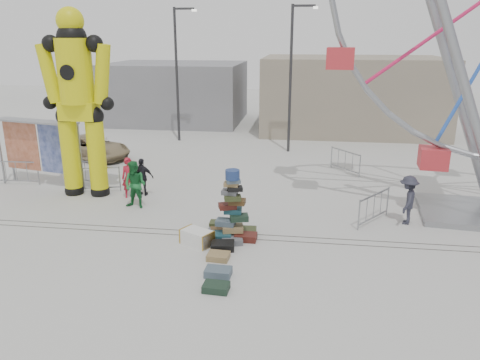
# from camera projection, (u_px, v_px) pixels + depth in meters

# --- Properties ---
(ground) EXTENTS (90.00, 90.00, 0.00)m
(ground) POSITION_uv_depth(u_px,v_px,m) (179.00, 243.00, 15.11)
(ground) COLOR #9E9E99
(ground) RESTS_ON ground
(track_line_near) EXTENTS (40.00, 0.04, 0.01)m
(track_line_near) POSITION_uv_depth(u_px,v_px,m) (184.00, 235.00, 15.67)
(track_line_near) COLOR #47443F
(track_line_near) RESTS_ON ground
(track_line_far) EXTENTS (40.00, 0.04, 0.01)m
(track_line_far) POSITION_uv_depth(u_px,v_px,m) (187.00, 231.00, 16.05)
(track_line_far) COLOR #47443F
(track_line_far) RESTS_ON ground
(building_right) EXTENTS (12.00, 8.00, 5.00)m
(building_right) POSITION_uv_depth(u_px,v_px,m) (351.00, 94.00, 32.37)
(building_right) COLOR gray
(building_right) RESTS_ON ground
(building_left) EXTENTS (10.00, 8.00, 4.40)m
(building_left) POSITION_uv_depth(u_px,v_px,m) (177.00, 92.00, 36.05)
(building_left) COLOR gray
(building_left) RESTS_ON ground
(lamp_post_right) EXTENTS (1.41, 0.25, 8.00)m
(lamp_post_right) POSITION_uv_depth(u_px,v_px,m) (292.00, 72.00, 25.67)
(lamp_post_right) COLOR #2D2D30
(lamp_post_right) RESTS_ON ground
(lamp_post_left) EXTENTS (1.41, 0.25, 8.00)m
(lamp_post_left) POSITION_uv_depth(u_px,v_px,m) (178.00, 68.00, 28.47)
(lamp_post_left) COLOR #2D2D30
(lamp_post_left) RESTS_ON ground
(suitcase_tower) EXTENTS (1.66, 1.47, 2.35)m
(suitcase_tower) POSITION_uv_depth(u_px,v_px,m) (232.00, 219.00, 15.30)
(suitcase_tower) COLOR #1B4551
(suitcase_tower) RESTS_ON ground
(crash_test_dummy) EXTENTS (3.04, 1.35, 7.70)m
(crash_test_dummy) POSITION_uv_depth(u_px,v_px,m) (78.00, 97.00, 18.53)
(crash_test_dummy) COLOR black
(crash_test_dummy) RESTS_ON ground
(banner_scaffold) EXTENTS (4.11, 1.53, 2.94)m
(banner_scaffold) POSITION_uv_depth(u_px,v_px,m) (38.00, 137.00, 20.18)
(banner_scaffold) COLOR gray
(banner_scaffold) RESTS_ON ground
(steamer_trunk) EXTENTS (1.17, 0.99, 0.47)m
(steamer_trunk) POSITION_uv_depth(u_px,v_px,m) (197.00, 237.00, 14.96)
(steamer_trunk) COLOR silver
(steamer_trunk) RESTS_ON ground
(row_case_0) EXTENTS (0.71, 0.48, 0.20)m
(row_case_0) POSITION_uv_depth(u_px,v_px,m) (220.00, 224.00, 16.34)
(row_case_0) COLOR #384120
(row_case_0) RESTS_ON ground
(row_case_1) EXTENTS (0.69, 0.52, 0.21)m
(row_case_1) POSITION_uv_depth(u_px,v_px,m) (217.00, 233.00, 15.61)
(row_case_1) COLOR slate
(row_case_1) RESTS_ON ground
(row_case_2) EXTENTS (0.80, 0.63, 0.23)m
(row_case_2) POSITION_uv_depth(u_px,v_px,m) (223.00, 246.00, 14.63)
(row_case_2) COLOR black
(row_case_2) RESTS_ON ground
(row_case_3) EXTENTS (0.68, 0.57, 0.19)m
(row_case_3) POSITION_uv_depth(u_px,v_px,m) (218.00, 256.00, 13.99)
(row_case_3) COLOR #957A4B
(row_case_3) RESTS_ON ground
(row_case_4) EXTENTS (0.75, 0.53, 0.22)m
(row_case_4) POSITION_uv_depth(u_px,v_px,m) (218.00, 272.00, 13.02)
(row_case_4) COLOR #4B5E6C
(row_case_4) RESTS_ON ground
(row_case_5) EXTENTS (0.71, 0.53, 0.20)m
(row_case_5) POSITION_uv_depth(u_px,v_px,m) (216.00, 287.00, 12.26)
(row_case_5) COLOR #1B3022
(row_case_5) RESTS_ON ground
(barricade_dummy_a) EXTENTS (2.00, 0.23, 1.10)m
(barricade_dummy_a) POSITION_uv_depth(u_px,v_px,m) (16.00, 173.00, 20.86)
(barricade_dummy_a) COLOR gray
(barricade_dummy_a) RESTS_ON ground
(barricade_dummy_b) EXTENTS (1.94, 0.69, 1.10)m
(barricade_dummy_b) POSITION_uv_depth(u_px,v_px,m) (85.00, 172.00, 20.92)
(barricade_dummy_b) COLOR gray
(barricade_dummy_b) RESTS_ON ground
(barricade_dummy_c) EXTENTS (1.96, 0.60, 1.10)m
(barricade_dummy_c) POSITION_uv_depth(u_px,v_px,m) (96.00, 179.00, 19.89)
(barricade_dummy_c) COLOR gray
(barricade_dummy_c) RESTS_ON ground
(barricade_wheel_front) EXTENTS (1.28, 1.66, 1.10)m
(barricade_wheel_front) POSITION_uv_depth(u_px,v_px,m) (374.00, 208.00, 16.62)
(barricade_wheel_front) COLOR gray
(barricade_wheel_front) RESTS_ON ground
(barricade_wheel_back) EXTENTS (1.31, 1.64, 1.10)m
(barricade_wheel_back) POSITION_uv_depth(u_px,v_px,m) (345.00, 161.00, 22.72)
(barricade_wheel_back) COLOR gray
(barricade_wheel_back) RESTS_ON ground
(pedestrian_red) EXTENTS (0.72, 0.62, 1.68)m
(pedestrian_red) POSITION_uv_depth(u_px,v_px,m) (129.00, 178.00, 19.14)
(pedestrian_red) COLOR maroon
(pedestrian_red) RESTS_ON ground
(pedestrian_green) EXTENTS (1.02, 0.86, 1.85)m
(pedestrian_green) POSITION_uv_depth(u_px,v_px,m) (135.00, 185.00, 17.94)
(pedestrian_green) COLOR #19662E
(pedestrian_green) RESTS_ON ground
(pedestrian_black) EXTENTS (0.94, 0.41, 1.59)m
(pedestrian_black) POSITION_uv_depth(u_px,v_px,m) (142.00, 177.00, 19.37)
(pedestrian_black) COLOR black
(pedestrian_black) RESTS_ON ground
(pedestrian_grey) EXTENTS (0.98, 1.28, 1.76)m
(pedestrian_grey) POSITION_uv_depth(u_px,v_px,m) (408.00, 200.00, 16.44)
(pedestrian_grey) COLOR #262733
(pedestrian_grey) RESTS_ON ground
(parked_suv) EXTENTS (4.91, 3.61, 1.24)m
(parked_suv) POSITION_uv_depth(u_px,v_px,m) (92.00, 147.00, 25.27)
(parked_suv) COLOR #94825F
(parked_suv) RESTS_ON ground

